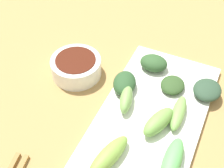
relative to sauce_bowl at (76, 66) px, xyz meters
The scene contains 12 objects.
tabletop 0.12m from the sauce_bowl, 12.24° to the right, with size 2.10×2.10×0.02m, color #A07C47.
sauce_bowl is the anchor object (origin of this frame).
serving_plate 0.19m from the sauce_bowl, 13.59° to the right, with size 0.19×0.35×0.01m, color white.
broccoli_leafy_0 0.27m from the sauce_bowl, ahead, with size 0.05×0.06×0.02m, color #2B4530.
broccoli_stalk_1 0.14m from the sauce_bowl, 18.81° to the right, with size 0.02×0.07×0.03m, color #76A053.
broccoli_stalk_2 0.22m from the sauce_bowl, 19.01° to the right, with size 0.03×0.08×0.03m, color #71A249.
broccoli_leafy_3 0.16m from the sauce_bowl, 26.00° to the left, with size 0.06×0.05×0.03m, color #2E5029.
broccoli_leafy_4 0.21m from the sauce_bowl, ahead, with size 0.05×0.05×0.02m, color #2E4922.
broccoli_stalk_5 0.24m from the sauce_bowl, ahead, with size 0.02×0.09×0.02m, color #74A450.
broccoli_stalk_6 0.23m from the sauce_bowl, 47.79° to the right, with size 0.03×0.10×0.03m, color #7AA340.
broccoli_leafy_7 0.11m from the sauce_bowl, ahead, with size 0.05×0.06×0.03m, color #284A27.
broccoli_stalk_8 0.29m from the sauce_bowl, 28.31° to the right, with size 0.03×0.09×0.03m, color #5CB05A.
Camera 1 is at (0.17, -0.41, 0.52)m, focal length 52.75 mm.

